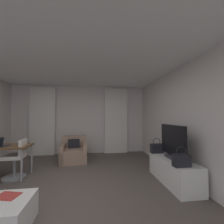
% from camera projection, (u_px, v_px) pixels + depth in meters
% --- Properties ---
extents(ground_plane, '(12.00, 12.00, 0.00)m').
position_uv_depth(ground_plane, '(66.00, 196.00, 2.57)').
color(ground_plane, '#564C47').
extents(wall_window, '(5.12, 0.06, 2.60)m').
position_uv_depth(wall_window, '(81.00, 120.00, 5.61)').
color(wall_window, silver).
rests_on(wall_window, ground).
extents(wall_right, '(0.06, 6.12, 2.60)m').
position_uv_depth(wall_right, '(194.00, 122.00, 2.95)').
color(wall_right, silver).
rests_on(wall_right, ground).
extents(ceiling, '(5.12, 6.12, 0.06)m').
position_uv_depth(ceiling, '(68.00, 51.00, 2.65)').
color(ceiling, white).
rests_on(ceiling, wall_left).
extents(curtain_left_panel, '(0.90, 0.06, 2.50)m').
position_uv_depth(curtain_left_panel, '(42.00, 121.00, 5.30)').
color(curtain_left_panel, silver).
rests_on(curtain_left_panel, ground).
extents(curtain_right_panel, '(0.90, 0.06, 2.50)m').
position_uv_depth(curtain_right_panel, '(116.00, 121.00, 5.67)').
color(curtain_right_panel, silver).
rests_on(curtain_right_panel, ground).
extents(armchair, '(0.87, 0.92, 0.77)m').
position_uv_depth(armchair, '(74.00, 153.00, 4.58)').
color(armchair, '#997A66').
rests_on(armchair, ground).
extents(desk_chair, '(0.48, 0.48, 0.88)m').
position_uv_depth(desk_chair, '(16.00, 161.00, 3.32)').
color(desk_chair, gray).
rests_on(desk_chair, ground).
extents(coffee_table, '(0.62, 0.61, 0.37)m').
position_uv_depth(coffee_table, '(3.00, 216.00, 1.78)').
color(coffee_table, white).
rests_on(coffee_table, ground).
extents(magazine_open, '(0.32, 0.26, 0.01)m').
position_uv_depth(magazine_open, '(8.00, 196.00, 1.90)').
color(magazine_open, '#B73833').
rests_on(magazine_open, coffee_table).
extents(tv_console, '(0.51, 1.33, 0.52)m').
position_uv_depth(tv_console, '(173.00, 171.00, 3.08)').
color(tv_console, white).
rests_on(tv_console, ground).
extents(tv_flatscreen, '(0.20, 0.91, 0.72)m').
position_uv_depth(tv_flatscreen, '(173.00, 143.00, 3.10)').
color(tv_flatscreen, '#333338').
rests_on(tv_flatscreen, tv_console).
extents(handbag_primary, '(0.30, 0.14, 0.37)m').
position_uv_depth(handbag_primary, '(157.00, 148.00, 3.56)').
color(handbag_primary, black).
rests_on(handbag_primary, tv_console).
extents(handbag_secondary, '(0.30, 0.14, 0.37)m').
position_uv_depth(handbag_secondary, '(181.00, 160.00, 2.58)').
color(handbag_secondary, black).
rests_on(handbag_secondary, tv_console).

